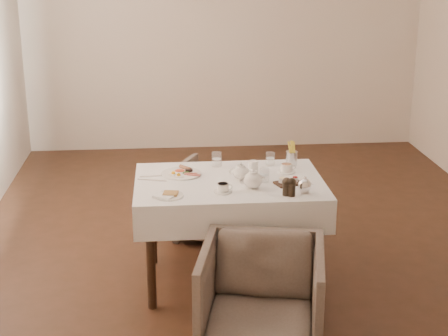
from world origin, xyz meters
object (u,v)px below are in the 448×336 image
table (229,196)px  armchair_near (261,299)px  breakfast_plate (182,173)px  armchair_far (216,200)px  teapot_centre (241,171)px

table → armchair_near: table is taller
breakfast_plate → table: bearing=-43.0°
armchair_far → breakfast_plate: breakfast_plate is taller
table → armchair_far: bearing=91.7°
breakfast_plate → teapot_centre: size_ratio=1.87×
armchair_far → teapot_centre: bearing=122.0°
armchair_near → breakfast_plate: breakfast_plate is taller
table → breakfast_plate: (-0.32, 0.16, 0.13)m
armchair_far → table: bearing=116.3°
armchair_near → breakfast_plate: 1.20m
table → armchair_far: table is taller
armchair_far → breakfast_plate: bearing=90.5°
armchair_near → armchair_far: armchair_near is taller
breakfast_plate → teapot_centre: 0.43m
armchair_near → armchair_far: 1.70m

